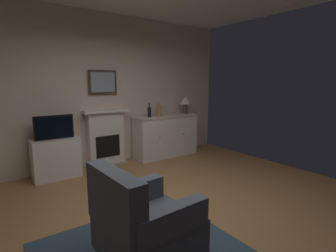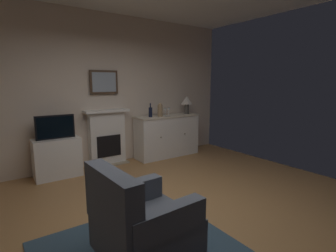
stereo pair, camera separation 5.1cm
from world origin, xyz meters
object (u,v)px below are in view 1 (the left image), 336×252
(fireplace_unit, at_px, (106,138))
(tv_cabinet, at_px, (56,158))
(sideboard_cabinet, at_px, (166,136))
(wine_glass_left, at_px, (164,110))
(vase_decorative, at_px, (159,110))
(armchair, at_px, (143,223))
(tv_set, at_px, (54,127))
(table_lamp, at_px, (185,102))
(framed_picture, at_px, (103,82))
(wine_glass_center, at_px, (167,110))
(wine_bottle, at_px, (149,112))

(fireplace_unit, bearing_deg, tv_cabinet, -170.55)
(sideboard_cabinet, xyz_separation_m, wine_glass_left, (-0.07, -0.04, 0.57))
(vase_decorative, xyz_separation_m, armchair, (-1.94, -2.65, -0.67))
(tv_set, xyz_separation_m, armchair, (0.14, -2.69, -0.50))
(table_lamp, bearing_deg, sideboard_cabinet, -180.00)
(tv_set, bearing_deg, fireplace_unit, 10.77)
(framed_picture, xyz_separation_m, wine_glass_left, (1.25, -0.26, -0.59))
(wine_glass_center, xyz_separation_m, armchair, (-2.19, -2.70, -0.65))
(wine_bottle, relative_size, tv_set, 0.47)
(fireplace_unit, distance_m, armchair, 3.00)
(fireplace_unit, distance_m, wine_bottle, 1.02)
(wine_glass_left, bearing_deg, tv_set, 179.14)
(wine_bottle, bearing_deg, sideboard_cabinet, 2.07)
(sideboard_cabinet, height_order, wine_glass_center, wine_glass_center)
(framed_picture, height_order, wine_glass_center, framed_picture)
(sideboard_cabinet, height_order, wine_glass_left, wine_glass_left)
(wine_bottle, distance_m, tv_cabinet, 1.98)
(fireplace_unit, distance_m, table_lamp, 1.98)
(sideboard_cabinet, bearing_deg, tv_cabinet, 179.62)
(tv_cabinet, distance_m, tv_set, 0.54)
(armchair, bearing_deg, tv_cabinet, 92.86)
(tv_set, bearing_deg, table_lamp, 0.17)
(tv_cabinet, height_order, armchair, armchair)
(framed_picture, relative_size, tv_cabinet, 0.73)
(wine_bottle, relative_size, wine_glass_left, 1.76)
(table_lamp, bearing_deg, wine_bottle, -179.09)
(vase_decorative, bearing_deg, tv_cabinet, 178.21)
(fireplace_unit, xyz_separation_m, tv_cabinet, (-0.97, -0.16, -0.21))
(table_lamp, relative_size, wine_glass_center, 2.42)
(table_lamp, height_order, wine_bottle, table_lamp)
(wine_glass_left, height_order, tv_cabinet, wine_glass_left)
(table_lamp, bearing_deg, framed_picture, 173.19)
(framed_picture, distance_m, wine_glass_left, 1.40)
(framed_picture, xyz_separation_m, wine_glass_center, (1.36, -0.23, -0.59))
(framed_picture, xyz_separation_m, tv_cabinet, (-0.97, -0.21, -1.28))
(table_lamp, relative_size, wine_bottle, 1.38)
(framed_picture, height_order, armchair, framed_picture)
(framed_picture, height_order, table_lamp, framed_picture)
(framed_picture, distance_m, wine_bottle, 1.10)
(framed_picture, bearing_deg, sideboard_cabinet, -9.59)
(wine_glass_left, bearing_deg, wine_bottle, 175.88)
(table_lamp, bearing_deg, armchair, -134.98)
(table_lamp, distance_m, wine_glass_center, 0.53)
(framed_picture, xyz_separation_m, armchair, (-0.84, -2.93, -1.24))
(tv_cabinet, bearing_deg, wine_glass_center, -0.49)
(sideboard_cabinet, bearing_deg, wine_bottle, -177.93)
(armchair, bearing_deg, sideboard_cabinet, 51.42)
(framed_picture, xyz_separation_m, vase_decorative, (1.10, -0.27, -0.58))
(tv_set, bearing_deg, wine_bottle, -0.23)
(wine_glass_center, relative_size, tv_cabinet, 0.22)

